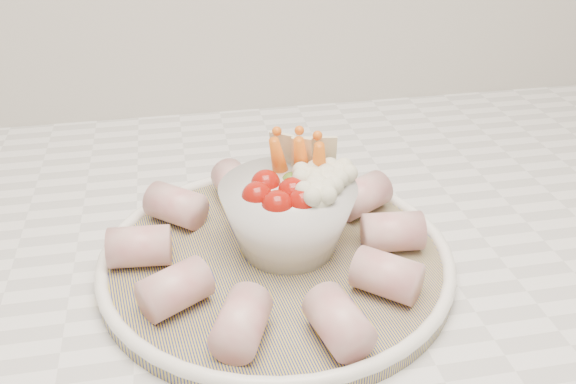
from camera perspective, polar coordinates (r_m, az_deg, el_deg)
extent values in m
cube|color=white|center=(0.67, -3.49, -4.28)|extent=(2.04, 0.62, 0.04)
cylinder|color=navy|center=(0.59, -1.06, -6.21)|extent=(0.36, 0.36, 0.01)
torus|color=white|center=(0.59, -1.07, -5.62)|extent=(0.32, 0.32, 0.01)
sphere|color=#9B120A|center=(0.55, -2.78, -0.42)|extent=(0.03, 0.03, 0.03)
sphere|color=#9B120A|center=(0.54, -0.96, -1.23)|extent=(0.03, 0.03, 0.03)
sphere|color=#9B120A|center=(0.55, 1.35, -0.95)|extent=(0.03, 0.03, 0.03)
sphere|color=#9B120A|center=(0.57, -1.99, 0.69)|extent=(0.03, 0.03, 0.03)
sphere|color=#9B120A|center=(0.56, 0.45, -0.03)|extent=(0.03, 0.03, 0.03)
sphere|color=#9B120A|center=(0.56, 2.42, -0.10)|extent=(0.03, 0.03, 0.03)
sphere|color=#4C7527|center=(0.58, 0.34, 0.84)|extent=(0.02, 0.02, 0.02)
cone|color=orange|center=(0.59, -0.81, 2.53)|extent=(0.04, 0.04, 0.06)
cone|color=orange|center=(0.59, 1.18, 2.60)|extent=(0.03, 0.04, 0.06)
cone|color=orange|center=(0.58, 2.79, 2.10)|extent=(0.03, 0.04, 0.06)
sphere|color=silver|center=(0.57, 3.50, 0.37)|extent=(0.03, 0.03, 0.03)
sphere|color=silver|center=(0.55, 2.60, -0.64)|extent=(0.03, 0.03, 0.03)
sphere|color=silver|center=(0.58, 4.35, 1.15)|extent=(0.03, 0.03, 0.03)
sphere|color=silver|center=(0.57, 2.07, 0.86)|extent=(0.03, 0.03, 0.03)
cube|color=beige|center=(0.60, 0.37, 3.26)|extent=(0.04, 0.03, 0.05)
cube|color=beige|center=(0.60, 2.29, 3.09)|extent=(0.04, 0.02, 0.05)
cylinder|color=#BB555B|center=(0.60, 9.29, -3.51)|extent=(0.06, 0.04, 0.04)
cylinder|color=#BB555B|center=(0.65, 6.58, -0.33)|extent=(0.06, 0.06, 0.04)
cylinder|color=#BB555B|center=(0.68, 1.23, 1.47)|extent=(0.05, 0.06, 0.04)
cylinder|color=#BB555B|center=(0.67, -4.69, 0.63)|extent=(0.05, 0.06, 0.04)
cylinder|color=#BB555B|center=(0.64, -9.93, -1.18)|extent=(0.06, 0.06, 0.04)
cylinder|color=#BB555B|center=(0.58, -13.06, -4.73)|extent=(0.06, 0.04, 0.04)
cylinder|color=#BB555B|center=(0.53, -10.01, -8.47)|extent=(0.06, 0.06, 0.04)
cylinder|color=#BB555B|center=(0.49, -4.17, -11.50)|extent=(0.05, 0.06, 0.04)
cylinder|color=#BB555B|center=(0.49, 4.52, -11.43)|extent=(0.05, 0.06, 0.04)
cylinder|color=#BB555B|center=(0.54, 8.78, -7.33)|extent=(0.06, 0.06, 0.04)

